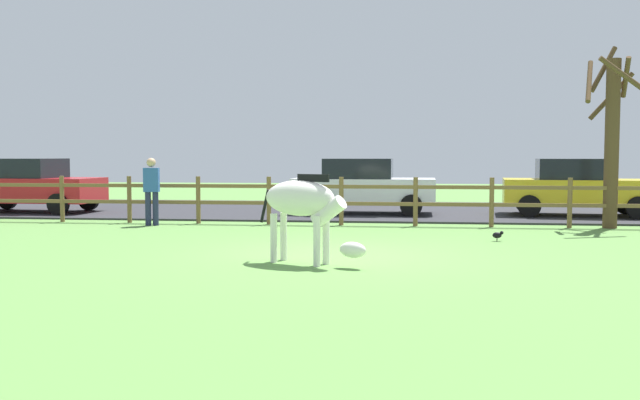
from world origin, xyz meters
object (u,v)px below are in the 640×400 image
bare_tree (611,133)px  visitor_near_fence (152,188)px  crow_on_grass (498,235)px  parked_car_yellow (577,187)px  zebra (304,205)px  parked_car_red (30,185)px  parked_car_white (363,186)px

bare_tree → visitor_near_fence: 10.96m
crow_on_grass → parked_car_yellow: (2.89, 5.62, 0.72)m
bare_tree → parked_car_yellow: (-0.05, 2.77, -1.37)m
zebra → parked_car_red: bearing=138.2°
crow_on_grass → parked_car_yellow: size_ratio=0.05×
parked_car_white → parked_car_red: same height
bare_tree → crow_on_grass: 4.60m
parked_car_red → parked_car_yellow: bearing=2.1°
parked_car_white → parked_car_red: (-9.69, -0.60, 0.00)m
parked_car_red → zebra: bearing=-41.8°
bare_tree → zebra: bare_tree is taller
parked_car_red → visitor_near_fence: bearing=-31.3°
bare_tree → parked_car_yellow: bare_tree is taller
parked_car_white → crow_on_grass: bearing=-62.0°
crow_on_grass → visitor_near_fence: (-7.92, 2.16, 0.78)m
parked_car_yellow → zebra: bearing=-125.4°
parked_car_yellow → bare_tree: bearing=-88.9°
parked_car_white → bare_tree: bearing=-25.3°
parked_car_white → zebra: bearing=-92.6°
crow_on_grass → parked_car_red: 13.68m
parked_car_yellow → visitor_near_fence: 11.35m
bare_tree → crow_on_grass: (-2.94, -2.85, -2.09)m
bare_tree → visitor_near_fence: size_ratio=2.61×
zebra → parked_car_yellow: (6.30, 8.88, -0.08)m
parked_car_red → parked_car_white: bearing=3.6°
crow_on_grass → parked_car_white: (-3.00, 5.66, 0.72)m
parked_car_white → parked_car_yellow: size_ratio=0.97×
parked_car_white → parked_car_red: bearing=-176.4°
parked_car_yellow → visitor_near_fence: (-10.80, -3.47, 0.06)m
zebra → visitor_near_fence: size_ratio=1.11×
crow_on_grass → visitor_near_fence: 8.25m
bare_tree → visitor_near_fence: bearing=-176.3°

